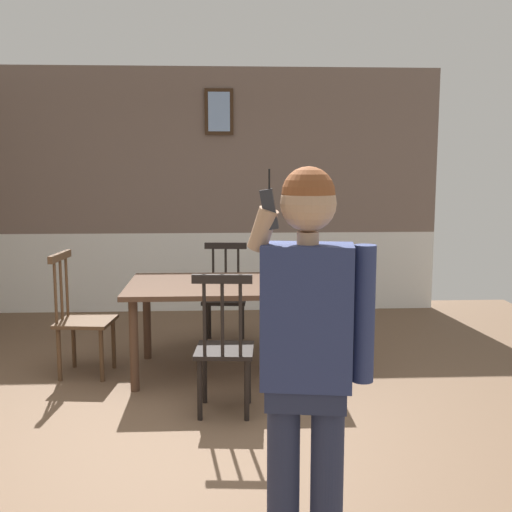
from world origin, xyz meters
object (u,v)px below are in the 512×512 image
at_px(dining_table, 224,293).
at_px(person_figure, 308,347).
at_px(chair_at_table_head, 225,296).
at_px(chair_by_doorway, 224,348).
at_px(chair_near_window, 81,318).

xyz_separation_m(dining_table, person_figure, (0.34, -2.70, 0.33)).
bearing_deg(chair_at_table_head, chair_by_doorway, 94.23).
xyz_separation_m(dining_table, chair_near_window, (-1.19, 0.01, -0.19)).
xyz_separation_m(chair_near_window, person_figure, (1.53, -2.71, 0.52)).
xyz_separation_m(dining_table, chair_at_table_head, (0.00, 0.91, -0.21)).
bearing_deg(person_figure, chair_by_doorway, -70.29).
bearing_deg(dining_table, person_figure, -82.81).
height_order(dining_table, chair_by_doorway, chair_by_doorway).
bearing_deg(person_figure, chair_near_window, -51.75).
xyz_separation_m(chair_at_table_head, person_figure, (0.34, -3.61, 0.54)).
distance_m(chair_by_doorway, person_figure, 1.90).
height_order(chair_near_window, chair_at_table_head, chair_near_window).
distance_m(dining_table, chair_by_doorway, 0.93).
height_order(chair_by_doorway, person_figure, person_figure).
relative_size(chair_by_doorway, chair_at_table_head, 1.05).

